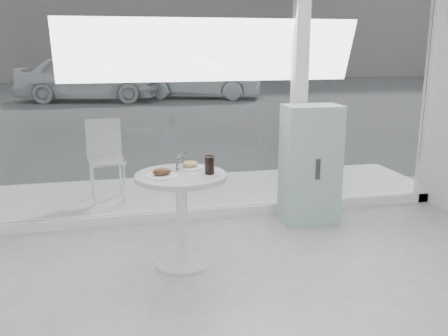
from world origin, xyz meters
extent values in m
cube|color=white|center=(0.00, 3.00, 0.05)|extent=(5.00, 0.12, 0.10)
cube|color=white|center=(2.44, 3.00, 1.50)|extent=(0.12, 0.12, 3.00)
cube|color=white|center=(0.90, 3.00, 1.50)|extent=(0.14, 0.14, 3.00)
cube|color=white|center=(-0.77, 3.00, 1.40)|extent=(3.21, 0.02, 2.60)
cube|color=white|center=(1.67, 3.00, 1.40)|extent=(1.41, 0.02, 2.60)
cylinder|color=white|center=(-0.50, 1.90, 0.01)|extent=(0.44, 0.44, 0.03)
cylinder|color=white|center=(-0.50, 1.90, 0.37)|extent=(0.09, 0.09, 0.70)
cylinder|color=silver|center=(-0.50, 1.90, 0.75)|extent=(0.72, 0.72, 0.04)
cube|color=silver|center=(0.00, 3.80, 0.03)|extent=(5.60, 1.60, 0.05)
cube|color=#393939|center=(0.00, 16.00, 0.00)|extent=(40.00, 24.00, 0.00)
cube|color=#9BC6B3|center=(0.91, 2.65, 0.59)|extent=(0.56, 0.39, 1.19)
cube|color=#333333|center=(0.91, 2.46, 0.59)|extent=(0.04, 0.02, 0.20)
cylinder|color=white|center=(-1.22, 3.52, 0.27)|extent=(0.02, 0.02, 0.44)
cylinder|color=white|center=(-0.89, 3.55, 0.27)|extent=(0.02, 0.02, 0.44)
cylinder|color=white|center=(-1.25, 3.85, 0.27)|extent=(0.02, 0.02, 0.44)
cylinder|color=white|center=(-0.92, 3.88, 0.27)|extent=(0.02, 0.02, 0.44)
cube|color=white|center=(-1.07, 3.70, 0.50)|extent=(0.42, 0.42, 0.03)
cube|color=white|center=(-1.09, 3.88, 0.73)|extent=(0.39, 0.06, 0.44)
imported|color=silver|center=(-1.57, 14.72, 0.74)|extent=(4.65, 2.68, 1.49)
imported|color=#A0A3A8|center=(2.05, 14.84, 0.67)|extent=(4.32, 2.63, 1.34)
cylinder|color=white|center=(-0.65, 1.85, 0.78)|extent=(0.24, 0.24, 0.01)
cube|color=white|center=(-0.63, 1.84, 0.79)|extent=(0.15, 0.14, 0.00)
ellipsoid|color=#3C1E10|center=(-0.65, 1.85, 0.81)|extent=(0.14, 0.12, 0.06)
ellipsoid|color=#3C1E10|center=(-0.62, 1.87, 0.81)|extent=(0.07, 0.06, 0.04)
cylinder|color=white|center=(-0.40, 2.07, 0.78)|extent=(0.22, 0.22, 0.01)
torus|color=#AB834E|center=(-0.40, 2.07, 0.80)|extent=(0.13, 0.13, 0.04)
cylinder|color=white|center=(-0.48, 2.06, 0.82)|extent=(0.07, 0.07, 0.11)
cylinder|color=white|center=(-0.48, 2.06, 0.80)|extent=(0.06, 0.06, 0.06)
cylinder|color=white|center=(-0.45, 2.16, 0.83)|extent=(0.07, 0.07, 0.11)
cylinder|color=white|center=(-0.45, 2.16, 0.80)|extent=(0.06, 0.06, 0.06)
cylinder|color=white|center=(-0.28, 1.86, 0.84)|extent=(0.08, 0.08, 0.14)
cylinder|color=black|center=(-0.28, 1.86, 0.84)|extent=(0.06, 0.06, 0.13)
camera|label=1|loc=(-1.04, -1.85, 1.75)|focal=40.00mm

